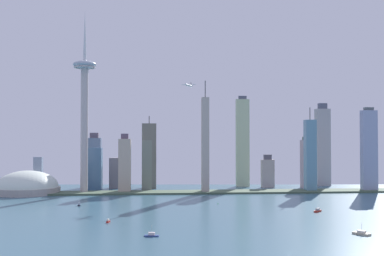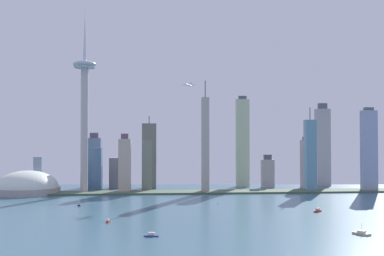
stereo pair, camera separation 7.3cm
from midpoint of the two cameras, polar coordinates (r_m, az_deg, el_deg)
ground_plane at (r=418.19m, az=11.34°, el=-14.12°), size 6000.00×6000.00×0.00m
waterfront_pier at (r=851.79m, az=2.93°, el=-7.50°), size 809.35×50.32×3.06m
observation_tower at (r=860.70m, az=-12.52°, el=3.42°), size 40.38×40.38×317.09m
stadium_dome at (r=880.07m, az=-18.80°, el=-6.66°), size 109.88×109.88×56.43m
skyscraper_0 at (r=888.15m, az=13.72°, el=-3.18°), size 18.95×16.97×149.91m
skyscraper_1 at (r=939.70m, az=-9.03°, el=-5.23°), size 21.29×21.81×57.94m
skyscraper_2 at (r=952.33m, az=13.22°, el=-4.08°), size 14.60×25.90×97.70m
skyscraper_3 at (r=925.57m, az=20.08°, el=-2.47°), size 27.15×14.21×150.48m
skyscraper_4 at (r=880.26m, az=-5.32°, el=-4.41°), size 17.70×17.04×91.40m
skyscraper_5 at (r=1013.30m, az=15.10°, el=-2.07°), size 27.04×19.89×165.90m
skyscraper_6 at (r=968.79m, az=-17.63°, el=-5.02°), size 15.60×14.10×59.57m
skyscraper_7 at (r=950.84m, az=8.88°, el=-5.19°), size 23.97×13.96×63.74m
skyscraper_8 at (r=843.44m, az=1.57°, el=-2.00°), size 12.20×18.00×195.25m
skyscraper_9 at (r=927.11m, az=-5.06°, el=-3.28°), size 27.01×24.55×137.66m
skyscraper_10 at (r=854.19m, az=-7.92°, el=-4.30°), size 21.10×19.25×102.85m
skyscraper_11 at (r=916.53m, az=-11.28°, el=-4.71°), size 23.81×27.83×77.33m
skyscraper_12 at (r=964.96m, az=5.96°, el=-1.66°), size 25.73×12.10×179.16m
skyscraper_13 at (r=960.93m, az=-11.42°, el=-3.89°), size 26.59×27.45×105.68m
boat_0 at (r=557.72m, az=-9.82°, el=-10.75°), size 4.10×7.99×3.96m
boat_1 at (r=648.44m, az=14.55°, el=-9.37°), size 13.29×14.02×8.64m
boat_2 at (r=701.01m, az=-13.14°, el=-8.80°), size 4.84×6.60×8.59m
boat_3 at (r=474.97m, az=-4.76°, el=-12.42°), size 14.41×6.54×10.90m
boat_4 at (r=508.63m, az=19.30°, el=-11.59°), size 15.06×17.96×11.12m
channel_buoy_0 at (r=703.59m, az=3.07°, el=-8.83°), size 1.04×1.04×2.23m
airplane at (r=865.22m, az=-0.43°, el=5.05°), size 25.69×28.95×8.33m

